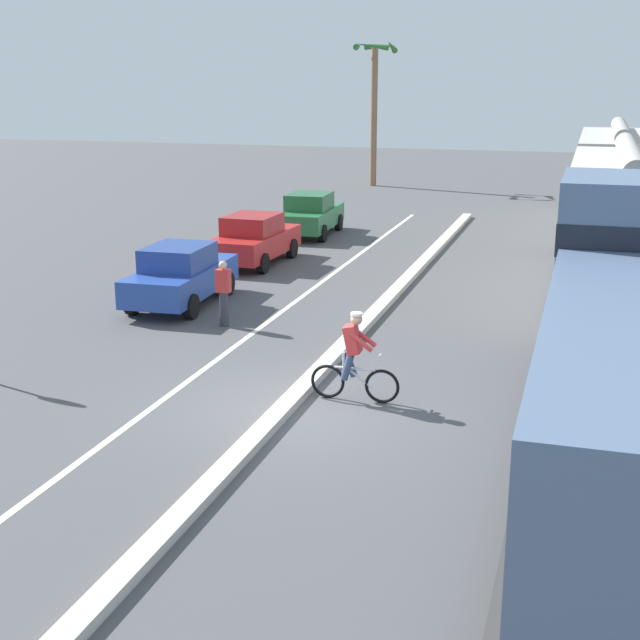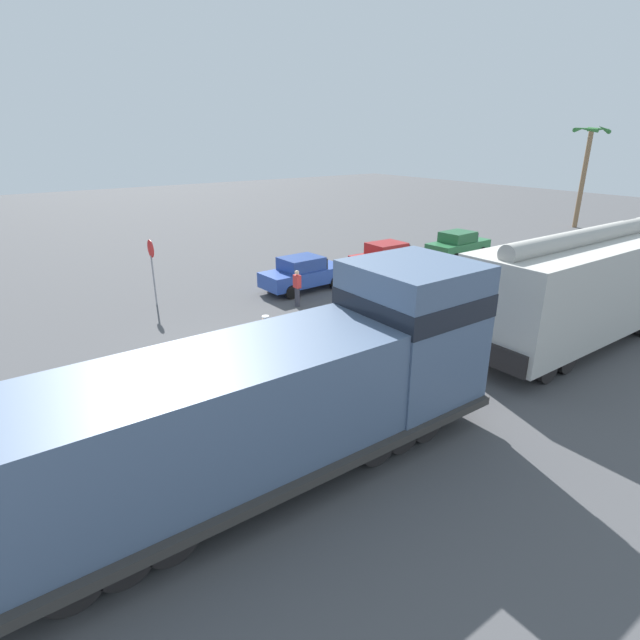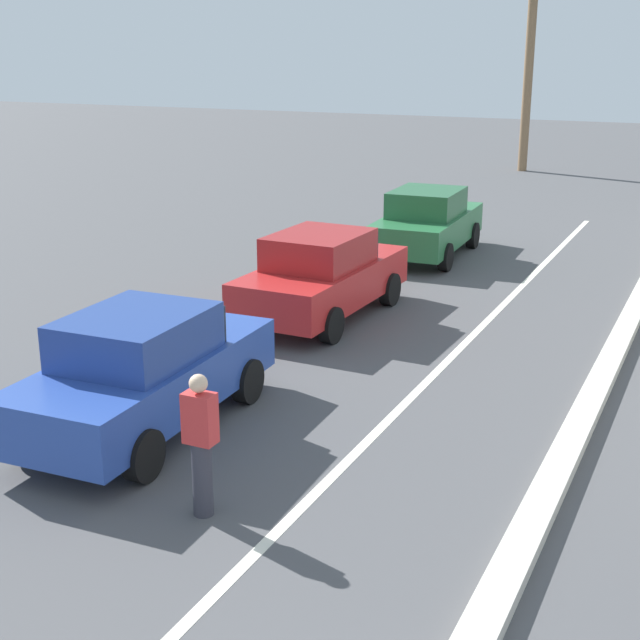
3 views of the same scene
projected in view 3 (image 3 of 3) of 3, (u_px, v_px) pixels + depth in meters
median_curb at (530, 528)px, 9.23m from camera, size 0.36×36.00×0.16m
lane_stripe at (321, 488)px, 10.24m from camera, size 0.14×36.00×0.01m
parked_car_blue at (144, 370)px, 11.62m from camera, size 1.96×4.26×1.62m
parked_car_red at (322, 275)px, 16.43m from camera, size 1.92×4.24×1.62m
parked_car_green at (427, 223)px, 21.26m from camera, size 1.99×4.28×1.62m
palm_tree_near at (531, 33)px, 34.50m from camera, size 2.23×2.25×7.78m
pedestrian_by_cars at (201, 443)px, 9.43m from camera, size 0.34×0.22×1.62m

